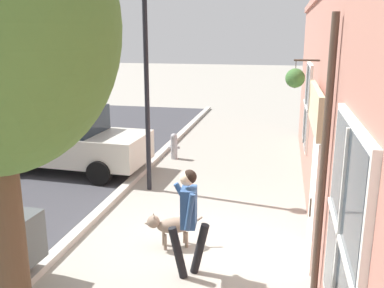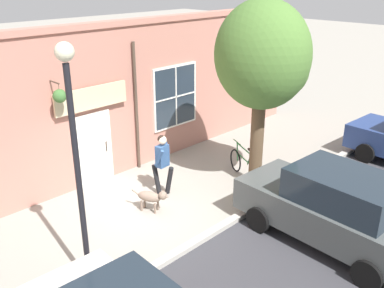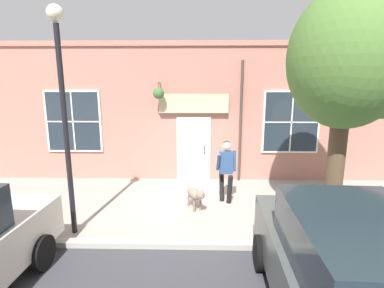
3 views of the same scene
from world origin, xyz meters
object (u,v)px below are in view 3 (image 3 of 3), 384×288
object	(u,v)px
pedestrian_walking	(226,166)
street_tree_by_curb	(352,64)
street_lamp	(62,91)
parked_car_mid_block	(351,278)
dog_on_leash	(195,194)
leaning_bicycle	(330,204)

from	to	relation	value
pedestrian_walking	street_tree_by_curb	bearing A→B (deg)	57.42
street_lamp	parked_car_mid_block	bearing A→B (deg)	60.27
street_tree_by_curb	dog_on_leash	bearing A→B (deg)	-107.34
dog_on_leash	leaning_bicycle	size ratio (longest dim) A/B	0.58
parked_car_mid_block	street_lamp	distance (m)	5.77
pedestrian_walking	leaning_bicycle	size ratio (longest dim) A/B	1.04
leaning_bicycle	parked_car_mid_block	bearing A→B (deg)	-19.73
street_tree_by_curb	parked_car_mid_block	distance (m)	4.14
pedestrian_walking	street_tree_by_curb	xyz separation A→B (m)	(1.47, 2.31, 2.56)
dog_on_leash	leaning_bicycle	bearing A→B (deg)	81.94
pedestrian_walking	dog_on_leash	size ratio (longest dim) A/B	1.78
leaning_bicycle	street_lamp	bearing A→B (deg)	-82.34
leaning_bicycle	parked_car_mid_block	world-z (taller)	parked_car_mid_block
dog_on_leash	parked_car_mid_block	bearing A→B (deg)	27.06
pedestrian_walking	dog_on_leash	xyz separation A→B (m)	(0.50, -0.82, -0.63)
dog_on_leash	leaning_bicycle	xyz separation A→B (m)	(0.46, 3.22, -0.03)
street_tree_by_curb	leaning_bicycle	xyz separation A→B (m)	(-0.52, 0.10, -3.21)
pedestrian_walking	street_lamp	size ratio (longest dim) A/B	0.37
pedestrian_walking	dog_on_leash	world-z (taller)	pedestrian_walking
street_tree_by_curb	street_lamp	distance (m)	5.80
pedestrian_walking	dog_on_leash	distance (m)	1.15
dog_on_leash	street_lamp	size ratio (longest dim) A/B	0.21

